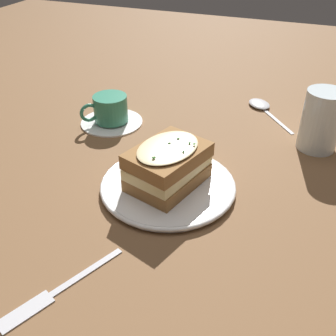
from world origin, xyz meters
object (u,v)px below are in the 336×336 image
dinner_plate (168,185)px  fork (50,295)px  sandwich (168,165)px  teacup_with_saucer (110,112)px  water_glass (321,121)px  spoon (261,106)px

dinner_plate → fork: dinner_plate is taller
dinner_plate → sandwich: size_ratio=1.51×
teacup_with_saucer → water_glass: size_ratio=1.14×
dinner_plate → teacup_with_saucer: teacup_with_saucer is taller
dinner_plate → teacup_with_saucer: bearing=138.6°
dinner_plate → fork: 0.26m
dinner_plate → spoon: dinner_plate is taller
dinner_plate → teacup_with_saucer: 0.27m
dinner_plate → sandwich: 0.04m
teacup_with_saucer → water_glass: 0.43m
dinner_plate → water_glass: water_glass is taller
dinner_plate → teacup_with_saucer: size_ratio=1.69×
dinner_plate → sandwich: sandwich is taller
water_glass → teacup_with_saucer: bearing=-172.9°
water_glass → spoon: 0.20m
sandwich → spoon: bearing=76.6°
teacup_with_saucer → fork: bearing=60.6°
teacup_with_saucer → sandwich: bearing=90.5°
dinner_plate → water_glass: 0.33m
dinner_plate → fork: size_ratio=1.37×
spoon → dinner_plate: bearing=-142.0°
teacup_with_saucer → fork: size_ratio=0.81×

